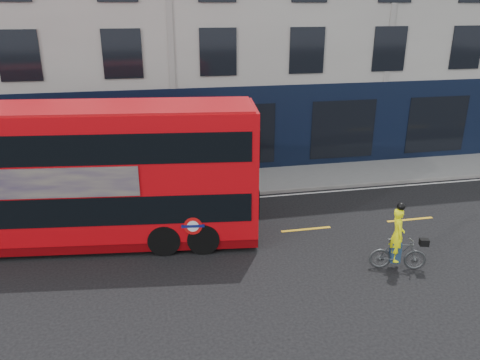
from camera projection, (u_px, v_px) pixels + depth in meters
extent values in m
plane|color=black|center=(197.00, 263.00, 14.24)|extent=(120.00, 120.00, 0.00)
cube|color=gray|center=(180.00, 186.00, 20.19)|extent=(60.00, 3.00, 0.12)
cube|color=gray|center=(183.00, 199.00, 18.81)|extent=(60.00, 0.12, 0.13)
cube|color=#AAA8A0|center=(163.00, 3.00, 23.57)|extent=(50.00, 10.00, 15.00)
cube|color=black|center=(175.00, 134.00, 20.87)|extent=(50.00, 0.08, 4.00)
cube|color=silver|center=(184.00, 203.00, 18.55)|extent=(58.00, 0.10, 0.01)
cube|color=red|center=(79.00, 171.00, 14.76)|extent=(11.38, 3.90, 4.00)
cube|color=#670407|center=(87.00, 232.00, 15.51)|extent=(11.37, 3.85, 0.30)
cube|color=black|center=(83.00, 197.00, 15.07)|extent=(10.94, 3.89, 0.91)
cube|color=black|center=(75.00, 139.00, 14.40)|extent=(10.94, 3.89, 0.91)
cube|color=#AA0B11|center=(71.00, 107.00, 14.06)|extent=(11.14, 3.77, 0.08)
cube|color=black|center=(255.00, 192.00, 15.48)|extent=(0.32, 2.27, 0.91)
cube|color=black|center=(256.00, 135.00, 14.81)|extent=(0.32, 2.27, 0.91)
cube|color=gray|center=(32.00, 184.00, 13.45)|extent=(6.04, 0.80, 0.91)
cylinder|color=red|center=(193.00, 226.00, 14.31)|extent=(0.57, 0.09, 0.57)
cylinder|color=white|center=(193.00, 226.00, 14.31)|extent=(0.36, 0.07, 0.36)
cube|color=#0C1459|center=(193.00, 226.00, 14.30)|extent=(0.71, 0.11, 0.09)
cylinder|color=black|center=(203.00, 223.00, 15.72)|extent=(1.33, 2.69, 1.01)
cylinder|color=black|center=(167.00, 224.00, 15.63)|extent=(1.33, 2.69, 1.01)
imported|color=#434648|center=(398.00, 254.00, 13.74)|extent=(1.71, 0.91, 0.99)
imported|color=#EAEF09|center=(397.00, 235.00, 13.52)|extent=(0.54, 0.68, 1.63)
cube|color=black|center=(424.00, 242.00, 13.54)|extent=(0.30, 0.26, 0.20)
cube|color=#1D334D|center=(395.00, 251.00, 13.71)|extent=(0.36, 0.41, 0.63)
sphere|color=black|center=(401.00, 206.00, 13.22)|extent=(0.23, 0.23, 0.23)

